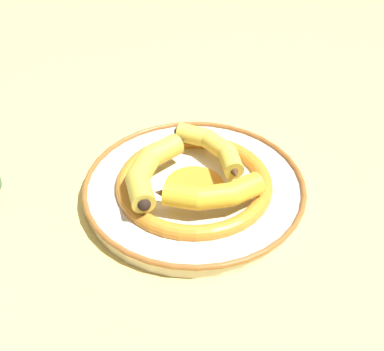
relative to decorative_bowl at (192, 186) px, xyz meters
name	(u,v)px	position (x,y,z in m)	size (l,w,h in m)	color
ground_plane	(199,186)	(0.00, 0.02, -0.02)	(2.80, 2.80, 0.00)	#E5CC6B
decorative_bowl	(192,186)	(0.00, 0.00, 0.00)	(0.37, 0.37, 0.04)	beige
banana_a	(150,167)	(-0.06, -0.02, 0.04)	(0.07, 0.20, 0.04)	gold
banana_b	(211,194)	(0.05, -0.05, 0.04)	(0.16, 0.11, 0.04)	gold
banana_c	(215,148)	(0.01, 0.07, 0.04)	(0.15, 0.11, 0.03)	yellow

